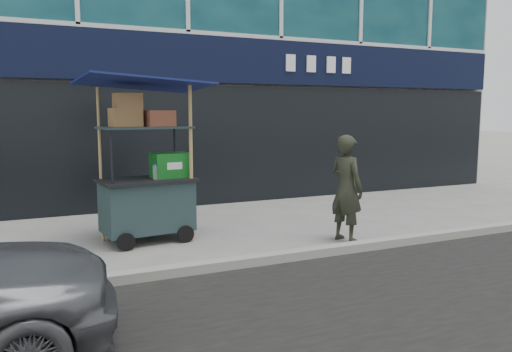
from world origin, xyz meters
name	(u,v)px	position (x,y,z in m)	size (l,w,h in m)	color
ground	(278,257)	(0.00, 0.00, 0.00)	(80.00, 80.00, 0.00)	slate
curb	(286,256)	(0.00, -0.20, 0.06)	(80.00, 0.18, 0.12)	gray
vendor_cart	(148,184)	(-1.35, 1.52, 0.83)	(1.89, 1.43, 2.37)	#1B2E2E
vendor_man	(346,188)	(1.26, 0.33, 0.78)	(0.57, 0.37, 1.55)	#25291E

